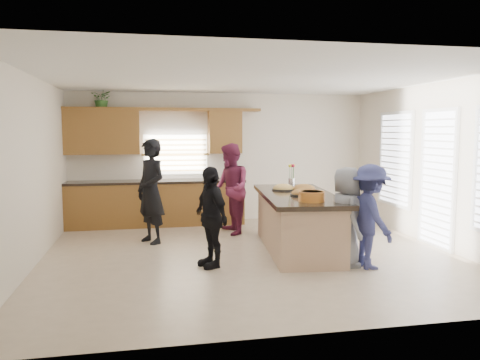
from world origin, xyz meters
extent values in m
plane|color=beige|center=(0.00, 0.00, 0.00)|extent=(6.50, 6.50, 0.00)
cube|color=silver|center=(0.00, 3.00, 1.40)|extent=(6.50, 0.02, 2.80)
cube|color=silver|center=(0.00, -3.00, 1.40)|extent=(6.50, 0.02, 2.80)
cube|color=silver|center=(-3.25, 0.00, 1.40)|extent=(0.02, 6.00, 2.80)
cube|color=silver|center=(3.25, 0.00, 1.40)|extent=(0.02, 6.00, 2.80)
cube|color=white|center=(0.00, 0.00, 2.80)|extent=(6.50, 6.00, 0.02)
cube|color=brown|center=(-1.43, 2.69, 0.45)|extent=(3.65, 0.62, 0.90)
cube|color=black|center=(-1.43, 2.69, 0.93)|extent=(3.70, 0.65, 0.05)
cube|color=brown|center=(-2.50, 2.82, 1.95)|extent=(1.50, 0.36, 0.90)
cube|color=brown|center=(0.05, 2.82, 1.95)|extent=(0.70, 0.36, 0.90)
cube|color=brown|center=(-1.23, 2.82, 2.43)|extent=(4.05, 0.40, 0.06)
cube|color=olive|center=(-1.00, 2.96, 1.48)|extent=(1.35, 0.08, 0.85)
cube|color=white|center=(3.22, 1.30, 1.42)|extent=(0.06, 1.10, 1.75)
cube|color=white|center=(3.22, -0.10, 1.17)|extent=(0.06, 0.85, 2.25)
cube|color=tan|center=(0.84, 0.16, 0.44)|extent=(1.26, 2.59, 0.88)
cube|color=black|center=(0.84, 0.16, 0.92)|extent=(1.43, 2.81, 0.07)
cube|color=black|center=(0.84, 0.16, 0.04)|extent=(1.17, 2.50, 0.08)
cylinder|color=black|center=(0.83, -0.07, 0.96)|extent=(0.38, 0.38, 0.02)
ellipsoid|color=#B37B38|center=(0.83, -0.07, 0.98)|extent=(0.34, 0.34, 0.15)
cylinder|color=black|center=(1.06, 0.50, 0.96)|extent=(0.43, 0.43, 0.02)
ellipsoid|color=#B37B38|center=(1.06, 0.50, 0.98)|extent=(0.39, 0.39, 0.17)
cylinder|color=black|center=(0.73, 0.63, 0.96)|extent=(0.41, 0.41, 0.02)
ellipsoid|color=#D7AF5B|center=(0.73, 0.63, 0.98)|extent=(0.36, 0.36, 0.16)
cylinder|color=#C67024|center=(0.76, -0.71, 1.02)|extent=(0.39, 0.39, 0.15)
cylinder|color=beige|center=(0.76, -0.71, 1.08)|extent=(0.32, 0.32, 0.04)
cylinder|color=white|center=(1.10, -0.82, 1.00)|extent=(0.08, 0.08, 0.11)
cylinder|color=#B090D2|center=(0.81, 0.89, 0.98)|extent=(0.21, 0.21, 0.06)
cylinder|color=silver|center=(1.08, 1.28, 1.02)|extent=(0.13, 0.13, 0.14)
imported|color=#35692A|center=(-2.47, 2.82, 2.63)|extent=(0.52, 0.49, 0.47)
imported|color=black|center=(-1.55, 1.15, 0.92)|extent=(0.73, 0.80, 1.85)
imported|color=maroon|center=(-0.05, 1.58, 0.88)|extent=(0.75, 0.92, 1.75)
imported|color=black|center=(-0.71, -0.52, 0.74)|extent=(0.62, 0.93, 1.47)
imported|color=navy|center=(1.54, -1.02, 0.75)|extent=(0.61, 1.00, 1.51)
imported|color=slate|center=(1.23, -0.86, 0.73)|extent=(0.49, 0.73, 1.46)
camera|label=1|loc=(-1.58, -7.17, 1.98)|focal=35.00mm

